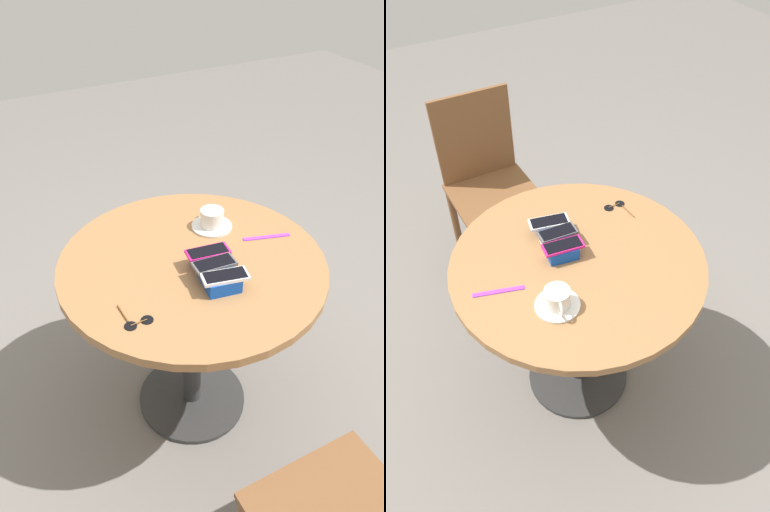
% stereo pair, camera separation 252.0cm
% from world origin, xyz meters
% --- Properties ---
extents(ground_plane, '(8.00, 8.00, 0.00)m').
position_xyz_m(ground_plane, '(0.00, 0.00, 0.00)').
color(ground_plane, slate).
extents(round_table, '(0.89, 0.89, 0.72)m').
position_xyz_m(round_table, '(0.00, 0.00, 0.58)').
color(round_table, '#2D2D2D').
rests_on(round_table, ground_plane).
extents(phone_box, '(0.21, 0.13, 0.05)m').
position_xyz_m(phone_box, '(-0.11, -0.03, 0.74)').
color(phone_box, '#0F42AD').
rests_on(phone_box, round_table).
extents(phone_white, '(0.09, 0.15, 0.01)m').
position_xyz_m(phone_white, '(-0.17, -0.02, 0.77)').
color(phone_white, silver).
rests_on(phone_white, phone_box).
extents(phone_gray, '(0.07, 0.14, 0.01)m').
position_xyz_m(phone_gray, '(-0.11, -0.02, 0.77)').
color(phone_gray, '#515156').
rests_on(phone_gray, phone_box).
extents(phone_magenta, '(0.08, 0.15, 0.01)m').
position_xyz_m(phone_magenta, '(-0.04, -0.04, 0.77)').
color(phone_magenta, '#D11975').
rests_on(phone_magenta, phone_box).
extents(saucer, '(0.15, 0.15, 0.01)m').
position_xyz_m(saucer, '(0.15, -0.16, 0.72)').
color(saucer, silver).
rests_on(saucer, round_table).
extents(coffee_cup, '(0.11, 0.08, 0.06)m').
position_xyz_m(coffee_cup, '(0.15, -0.16, 0.76)').
color(coffee_cup, silver).
rests_on(coffee_cup, saucer).
extents(lanyard_strap, '(0.06, 0.17, 0.00)m').
position_xyz_m(lanyard_strap, '(0.00, -0.29, 0.72)').
color(lanyard_strap, purple).
rests_on(lanyard_strap, round_table).
extents(sunglasses, '(0.11, 0.09, 0.01)m').
position_xyz_m(sunglasses, '(-0.18, 0.27, 0.72)').
color(sunglasses, black).
rests_on(sunglasses, round_table).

